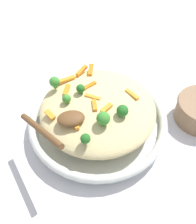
% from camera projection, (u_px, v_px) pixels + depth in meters
% --- Properties ---
extents(ground_plane, '(2.40, 2.40, 0.00)m').
position_uv_depth(ground_plane, '(98.00, 128.00, 0.66)').
color(ground_plane, silver).
extents(serving_bowl, '(0.32, 0.32, 0.04)m').
position_uv_depth(serving_bowl, '(98.00, 122.00, 0.64)').
color(serving_bowl, silver).
rests_on(serving_bowl, ground_plane).
extents(pasta_mound, '(0.26, 0.25, 0.06)m').
position_uv_depth(pasta_mound, '(98.00, 110.00, 0.61)').
color(pasta_mound, '#DBC689').
rests_on(pasta_mound, serving_bowl).
extents(carrot_piece_0, '(0.03, 0.03, 0.01)m').
position_uv_depth(carrot_piece_0, '(106.00, 108.00, 0.57)').
color(carrot_piece_0, orange).
rests_on(carrot_piece_0, pasta_mound).
extents(carrot_piece_1, '(0.03, 0.02, 0.01)m').
position_uv_depth(carrot_piece_1, '(93.00, 97.00, 0.59)').
color(carrot_piece_1, orange).
rests_on(carrot_piece_1, pasta_mound).
extents(carrot_piece_2, '(0.04, 0.02, 0.01)m').
position_uv_depth(carrot_piece_2, '(66.00, 79.00, 0.63)').
color(carrot_piece_2, orange).
rests_on(carrot_piece_2, pasta_mound).
extents(carrot_piece_3, '(0.04, 0.03, 0.01)m').
position_uv_depth(carrot_piece_3, '(89.00, 86.00, 0.61)').
color(carrot_piece_3, orange).
rests_on(carrot_piece_3, pasta_mound).
extents(carrot_piece_4, '(0.02, 0.03, 0.01)m').
position_uv_depth(carrot_piece_4, '(67.00, 90.00, 0.61)').
color(carrot_piece_4, orange).
rests_on(carrot_piece_4, pasta_mound).
extents(carrot_piece_5, '(0.01, 0.03, 0.01)m').
position_uv_depth(carrot_piece_5, '(95.00, 105.00, 0.57)').
color(carrot_piece_5, orange).
rests_on(carrot_piece_5, pasta_mound).
extents(carrot_piece_6, '(0.02, 0.04, 0.01)m').
position_uv_depth(carrot_piece_6, '(91.00, 70.00, 0.66)').
color(carrot_piece_6, orange).
rests_on(carrot_piece_6, pasta_mound).
extents(carrot_piece_7, '(0.02, 0.03, 0.01)m').
position_uv_depth(carrot_piece_7, '(50.00, 115.00, 0.57)').
color(carrot_piece_7, orange).
rests_on(carrot_piece_7, pasta_mound).
extents(carrot_piece_8, '(0.03, 0.03, 0.01)m').
position_uv_depth(carrot_piece_8, '(82.00, 71.00, 0.65)').
color(carrot_piece_8, orange).
rests_on(carrot_piece_8, pasta_mound).
extents(carrot_piece_9, '(0.01, 0.04, 0.01)m').
position_uv_depth(carrot_piece_9, '(76.00, 121.00, 0.55)').
color(carrot_piece_9, orange).
rests_on(carrot_piece_9, pasta_mound).
extents(carrot_piece_10, '(0.03, 0.04, 0.01)m').
position_uv_depth(carrot_piece_10, '(132.00, 94.00, 0.60)').
color(carrot_piece_10, orange).
rests_on(carrot_piece_10, pasta_mound).
extents(broccoli_floret_0, '(0.02, 0.02, 0.03)m').
position_uv_depth(broccoli_floret_0, '(55.00, 82.00, 0.61)').
color(broccoli_floret_0, '#377928').
rests_on(broccoli_floret_0, pasta_mound).
extents(broccoli_floret_1, '(0.02, 0.02, 0.02)m').
position_uv_depth(broccoli_floret_1, '(81.00, 89.00, 0.59)').
color(broccoli_floret_1, '#205B1C').
rests_on(broccoli_floret_1, pasta_mound).
extents(broccoli_floret_2, '(0.02, 0.02, 0.02)m').
position_uv_depth(broccoli_floret_2, '(67.00, 99.00, 0.58)').
color(broccoli_floret_2, '#377928').
rests_on(broccoli_floret_2, pasta_mound).
extents(broccoli_floret_3, '(0.02, 0.02, 0.03)m').
position_uv_depth(broccoli_floret_3, '(122.00, 111.00, 0.55)').
color(broccoli_floret_3, '#205B1C').
rests_on(broccoli_floret_3, pasta_mound).
extents(broccoli_floret_4, '(0.02, 0.02, 0.02)m').
position_uv_depth(broccoli_floret_4, '(85.00, 139.00, 0.52)').
color(broccoli_floret_4, '#205B1C').
rests_on(broccoli_floret_4, pasta_mound).
extents(broccoli_floret_5, '(0.03, 0.03, 0.03)m').
position_uv_depth(broccoli_floret_5, '(105.00, 118.00, 0.54)').
color(broccoli_floret_5, '#377928').
rests_on(broccoli_floret_5, pasta_mound).
extents(serving_spoon, '(0.13, 0.12, 0.06)m').
position_uv_depth(serving_spoon, '(61.00, 122.00, 0.53)').
color(serving_spoon, brown).
rests_on(serving_spoon, pasta_mound).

